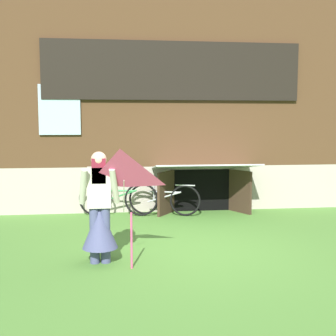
{
  "coord_description": "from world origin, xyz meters",
  "views": [
    {
      "loc": [
        -1.29,
        -6.87,
        2.08
      ],
      "look_at": [
        -0.36,
        0.98,
        1.23
      ],
      "focal_mm": 46.53,
      "sensor_mm": 36.0,
      "label": 1
    }
  ],
  "objects": [
    {
      "name": "log_house",
      "position": [
        -0.0,
        5.64,
        2.67
      ],
      "size": [
        8.36,
        6.41,
        5.34
      ],
      "color": "#ADA393",
      "rests_on": "ground_plane"
    },
    {
      "name": "kite",
      "position": [
        -1.24,
        -1.04,
        1.33
      ],
      "size": [
        0.9,
        0.8,
        1.65
      ],
      "color": "#E54C7F",
      "rests_on": "ground_plane"
    },
    {
      "name": "ground_plane",
      "position": [
        0.0,
        0.0,
        0.0
      ],
      "size": [
        60.0,
        60.0,
        0.0
      ],
      "primitive_type": "plane",
      "color": "#4C7F33"
    },
    {
      "name": "bicycle_silver",
      "position": [
        -0.25,
        2.6,
        0.36
      ],
      "size": [
        1.56,
        0.54,
        0.74
      ],
      "rotation": [
        0.0,
        0.0,
        -0.31
      ],
      "color": "black",
      "rests_on": "ground_plane"
    },
    {
      "name": "bicycle_green",
      "position": [
        -1.26,
        2.64,
        0.39
      ],
      "size": [
        1.74,
        0.28,
        0.8
      ],
      "rotation": [
        0.0,
        0.0,
        -0.14
      ],
      "color": "black",
      "rests_on": "ground_plane"
    },
    {
      "name": "person",
      "position": [
        -1.54,
        -0.56,
        0.69
      ],
      "size": [
        0.61,
        0.53,
        1.65
      ],
      "rotation": [
        0.0,
        0.0,
        0.37
      ],
      "color": "#474C75",
      "rests_on": "ground_plane"
    }
  ]
}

